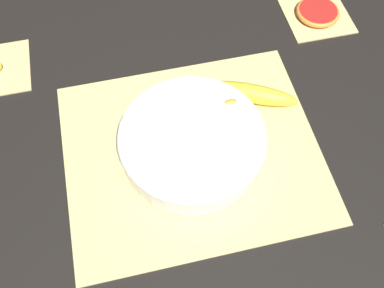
{
  "coord_description": "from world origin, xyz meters",
  "views": [
    {
      "loc": [
        0.09,
        0.4,
        0.72
      ],
      "look_at": [
        0.0,
        0.0,
        0.03
      ],
      "focal_mm": 42.0,
      "sensor_mm": 36.0,
      "label": 1
    }
  ],
  "objects": [
    {
      "name": "bamboo_mat_center",
      "position": [
        0.0,
        0.0,
        0.0
      ],
      "size": [
        0.47,
        0.4,
        0.01
      ],
      "color": "#D6B775",
      "rests_on": "ground_plane"
    },
    {
      "name": "fruit_salad_bowl",
      "position": [
        0.0,
        -0.0,
        0.04
      ],
      "size": [
        0.26,
        0.26,
        0.06
      ],
      "color": "silver",
      "rests_on": "bamboo_mat_center"
    },
    {
      "name": "coaster_mat_near_left",
      "position": [
        -0.35,
        -0.28,
        0.0
      ],
      "size": [
        0.14,
        0.14,
        0.01
      ],
      "color": "#D6B775",
      "rests_on": "ground_plane"
    },
    {
      "name": "ground_plane",
      "position": [
        0.0,
        0.0,
        0.0
      ],
      "size": [
        6.0,
        6.0,
        0.0
      ],
      "primitive_type": "plane",
      "color": "black"
    },
    {
      "name": "whole_banana",
      "position": [
        -0.14,
        -0.09,
        0.03
      ],
      "size": [
        0.18,
        0.11,
        0.04
      ],
      "color": "yellow",
      "rests_on": "bamboo_mat_center"
    },
    {
      "name": "grapefruit_slice",
      "position": [
        -0.35,
        -0.28,
        0.01
      ],
      "size": [
        0.1,
        0.1,
        0.01
      ],
      "color": "#B2231E",
      "rests_on": "coaster_mat_near_left"
    }
  ]
}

